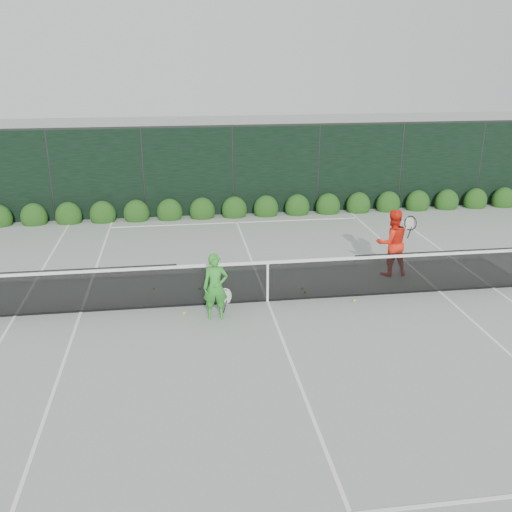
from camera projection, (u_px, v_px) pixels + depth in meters
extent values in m
plane|color=gray|center=(267.00, 301.00, 12.94)|extent=(80.00, 80.00, 0.00)
cube|color=black|center=(74.00, 291.00, 12.22)|extent=(4.40, 0.01, 1.02)
cube|color=black|center=(268.00, 282.00, 12.78)|extent=(4.00, 0.01, 0.96)
cube|color=black|center=(445.00, 271.00, 13.33)|extent=(4.40, 0.01, 1.02)
cube|color=white|center=(268.00, 262.00, 12.62)|extent=(12.80, 0.03, 0.07)
cube|color=black|center=(267.00, 301.00, 12.94)|extent=(12.80, 0.02, 0.04)
cube|color=white|center=(268.00, 283.00, 12.79)|extent=(0.05, 0.03, 0.91)
imported|color=green|center=(215.00, 287.00, 11.90)|extent=(0.54, 0.36, 1.43)
torus|color=white|center=(225.00, 296.00, 12.11)|extent=(0.30, 0.11, 0.30)
cylinder|color=black|center=(225.00, 307.00, 12.19)|extent=(0.10, 0.03, 0.30)
imported|color=#FF2C15|center=(392.00, 243.00, 14.23)|extent=(0.86, 0.69, 1.70)
torus|color=black|center=(410.00, 223.00, 13.90)|extent=(0.26, 0.19, 0.30)
cylinder|color=black|center=(410.00, 233.00, 13.98)|extent=(0.10, 0.03, 0.30)
cube|color=white|center=(15.00, 316.00, 12.22)|extent=(0.06, 23.77, 0.01)
cube|color=white|center=(493.00, 288.00, 13.66)|extent=(0.06, 23.77, 0.01)
cube|color=white|center=(81.00, 312.00, 12.40)|extent=(0.06, 23.77, 0.01)
cube|color=white|center=(439.00, 291.00, 13.48)|extent=(0.06, 23.77, 0.01)
cube|color=white|center=(223.00, 186.00, 24.02)|extent=(11.03, 0.06, 0.01)
cube|color=white|center=(237.00, 222.00, 18.90)|extent=(8.23, 0.06, 0.01)
cube|color=white|center=(267.00, 301.00, 12.94)|extent=(0.06, 12.80, 0.01)
cube|color=black|center=(233.00, 171.00, 19.42)|extent=(32.00, 0.06, 3.00)
cube|color=#262826|center=(232.00, 126.00, 18.91)|extent=(32.00, 0.06, 0.06)
cylinder|color=#262826|center=(50.00, 176.00, 18.63)|extent=(0.08, 0.08, 3.00)
cylinder|color=#262826|center=(144.00, 174.00, 19.03)|extent=(0.08, 0.08, 3.00)
cylinder|color=#262826|center=(233.00, 171.00, 19.42)|extent=(0.08, 0.08, 3.00)
cylinder|color=#262826|center=(319.00, 169.00, 19.82)|extent=(0.08, 0.08, 3.00)
cylinder|color=#262826|center=(401.00, 167.00, 20.22)|extent=(0.08, 0.08, 3.00)
cylinder|color=#262826|center=(480.00, 164.00, 20.61)|extent=(0.08, 0.08, 3.00)
ellipsoid|color=#1A3D10|center=(34.00, 217.00, 18.66)|extent=(0.86, 0.65, 0.94)
ellipsoid|color=#1A3D10|center=(69.00, 216.00, 18.80)|extent=(0.86, 0.65, 0.94)
ellipsoid|color=#1A3D10|center=(103.00, 215.00, 18.95)|extent=(0.86, 0.65, 0.94)
ellipsoid|color=#1A3D10|center=(137.00, 214.00, 19.09)|extent=(0.86, 0.65, 0.94)
ellipsoid|color=#1A3D10|center=(170.00, 212.00, 19.24)|extent=(0.86, 0.65, 0.94)
ellipsoid|color=#1A3D10|center=(202.00, 211.00, 19.38)|extent=(0.86, 0.65, 0.94)
ellipsoid|color=#1A3D10|center=(234.00, 210.00, 19.53)|extent=(0.86, 0.65, 0.94)
ellipsoid|color=#1A3D10|center=(266.00, 209.00, 19.67)|extent=(0.86, 0.65, 0.94)
ellipsoid|color=#1A3D10|center=(297.00, 208.00, 19.82)|extent=(0.86, 0.65, 0.94)
ellipsoid|color=#1A3D10|center=(328.00, 206.00, 19.96)|extent=(0.86, 0.65, 0.94)
ellipsoid|color=#1A3D10|center=(358.00, 205.00, 20.11)|extent=(0.86, 0.65, 0.94)
ellipsoid|color=#1A3D10|center=(388.00, 204.00, 20.25)|extent=(0.86, 0.65, 0.94)
ellipsoid|color=#1A3D10|center=(418.00, 203.00, 20.40)|extent=(0.86, 0.65, 0.94)
ellipsoid|color=#1A3D10|center=(447.00, 202.00, 20.54)|extent=(0.86, 0.65, 0.94)
ellipsoid|color=#1A3D10|center=(475.00, 201.00, 20.69)|extent=(0.86, 0.65, 0.94)
ellipsoid|color=#1A3D10|center=(503.00, 200.00, 20.83)|extent=(0.86, 0.65, 0.94)
sphere|color=#BAE833|center=(184.00, 313.00, 12.27)|extent=(0.07, 0.07, 0.07)
sphere|color=#BAE833|center=(302.00, 288.00, 13.58)|extent=(0.07, 0.07, 0.07)
sphere|color=#BAE833|center=(355.00, 301.00, 12.88)|extent=(0.07, 0.07, 0.07)
sphere|color=#BAE833|center=(305.00, 292.00, 13.37)|extent=(0.07, 0.07, 0.07)
sphere|color=#BAE833|center=(154.00, 288.00, 13.59)|extent=(0.07, 0.07, 0.07)
sphere|color=#BAE833|center=(200.00, 288.00, 13.59)|extent=(0.07, 0.07, 0.07)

